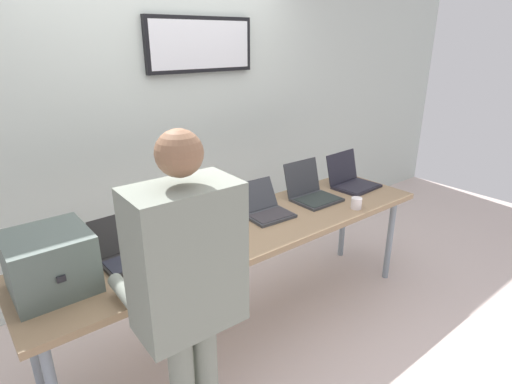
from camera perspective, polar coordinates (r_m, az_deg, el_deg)
name	(u,v)px	position (r m, az deg, el deg)	size (l,w,h in m)	color
ground	(248,326)	(3.14, -1.11, -18.17)	(8.00, 8.00, 0.04)	beige
back_wall	(163,121)	(3.47, -12.82, 9.65)	(8.00, 0.11, 2.60)	silver
workbench	(247,234)	(2.73, -1.22, -5.90)	(2.83, 0.70, 0.78)	#9A7A58
equipment_box	(50,262)	(2.25, -26.74, -8.67)	(0.38, 0.39, 0.30)	#53605A
laptop_station_0	(131,249)	(2.44, -16.94, -7.53)	(0.38, 0.32, 0.23)	#272626
laptop_station_1	(206,226)	(2.62, -6.95, -4.69)	(0.40, 0.35, 0.23)	#26222D
laptop_station_2	(265,208)	(2.87, 1.27, -2.20)	(0.32, 0.35, 0.21)	#383A40
laptop_station_3	(311,191)	(3.18, 7.69, 0.12)	(0.34, 0.35, 0.28)	#33353A
laptop_station_4	(351,179)	(3.51, 13.09, 1.75)	(0.38, 0.35, 0.27)	#23222D
person	(187,283)	(1.77, -9.58, -12.32)	(0.45, 0.59, 1.64)	gray
coffee_mug	(356,203)	(3.07, 13.80, -1.52)	(0.08, 0.08, 0.08)	white
paper_sheet	(197,261)	(2.34, -8.26, -9.45)	(0.22, 0.30, 0.00)	white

